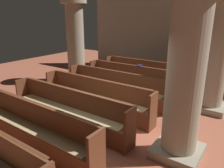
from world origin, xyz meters
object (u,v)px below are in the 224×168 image
(pew_row_0, at_px, (146,72))
(pew_row_1, at_px, (133,78))
(pew_row_2, at_px, (116,86))
(pew_row_5, at_px, (30,125))
(pillar_aisle_side, at_px, (216,50))
(pillar_aisle_rear, at_px, (186,70))
(pillar_far_side, at_px, (75,39))
(lectern, at_px, (178,72))
(pew_row_4, at_px, (68,108))
(pew_row_3, at_px, (95,95))
(hymn_book, at_px, (139,65))

(pew_row_0, relative_size, pew_row_1, 1.00)
(pew_row_2, distance_m, pew_row_5, 3.31)
(pillar_aisle_side, height_order, pillar_aisle_rear, same)
(pillar_far_side, distance_m, lectern, 4.58)
(pew_row_4, xyz_separation_m, pillar_far_side, (-2.69, 3.13, 1.31))
(pillar_aisle_rear, bearing_deg, pew_row_2, 147.26)
(pew_row_1, height_order, pillar_aisle_rear, pillar_aisle_rear)
(pew_row_2, bearing_deg, pew_row_1, 90.00)
(pew_row_4, relative_size, pillar_aisle_side, 1.08)
(pew_row_1, bearing_deg, pillar_aisle_rear, -46.25)
(pew_row_1, distance_m, pew_row_4, 3.31)
(pillar_aisle_rear, relative_size, lectern, 3.24)
(pew_row_3, distance_m, pew_row_5, 2.21)
(pew_row_3, height_order, pillar_aisle_side, pillar_aisle_side)
(pew_row_3, distance_m, lectern, 4.43)
(pillar_aisle_rear, height_order, hymn_book, pillar_aisle_rear)
(pew_row_5, distance_m, hymn_book, 4.62)
(pew_row_1, xyz_separation_m, hymn_book, (0.17, 0.19, 0.48))
(pillar_far_side, relative_size, pillar_aisle_rear, 1.00)
(hymn_book, bearing_deg, pillar_aisle_rear, -49.86)
(pillar_far_side, bearing_deg, pew_row_2, -18.87)
(pillar_aisle_side, xyz_separation_m, lectern, (-1.72, 2.18, -1.37))
(pew_row_2, height_order, pew_row_3, same)
(pew_row_1, height_order, pew_row_3, same)
(pillar_far_side, bearing_deg, pew_row_1, 3.86)
(pillar_far_side, relative_size, lectern, 3.24)
(pillar_aisle_side, bearing_deg, pew_row_1, 178.42)
(pew_row_4, bearing_deg, pillar_far_side, 130.76)
(pillar_aisle_side, distance_m, pillar_far_side, 5.44)
(pew_row_1, relative_size, pillar_far_side, 1.08)
(pew_row_1, bearing_deg, pew_row_4, -90.00)
(pew_row_0, relative_size, pew_row_4, 1.00)
(pew_row_2, relative_size, lectern, 3.50)
(pew_row_5, bearing_deg, pillar_aisle_rear, 29.36)
(pew_row_5, relative_size, lectern, 3.50)
(pew_row_0, height_order, pillar_aisle_rear, pillar_aisle_rear)
(pew_row_3, xyz_separation_m, pillar_far_side, (-2.69, 2.02, 1.31))
(pew_row_4, bearing_deg, pew_row_5, -90.00)
(pew_row_0, relative_size, pillar_aisle_side, 1.08)
(pew_row_0, bearing_deg, lectern, 44.19)
(pew_row_1, distance_m, lectern, 2.34)
(pillar_aisle_rear, bearing_deg, pew_row_0, 124.66)
(pew_row_2, bearing_deg, pillar_aisle_side, 20.52)
(pew_row_1, xyz_separation_m, pew_row_3, (0.00, -2.21, 0.00))
(pew_row_0, height_order, pillar_aisle_side, pillar_aisle_side)
(pew_row_5, bearing_deg, pew_row_1, 90.00)
(pew_row_5, height_order, pillar_aisle_side, pillar_aisle_side)
(pew_row_1, xyz_separation_m, lectern, (1.03, 2.10, -0.06))
(pew_row_1, distance_m, pillar_far_side, 3.00)
(pew_row_1, relative_size, lectern, 3.50)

